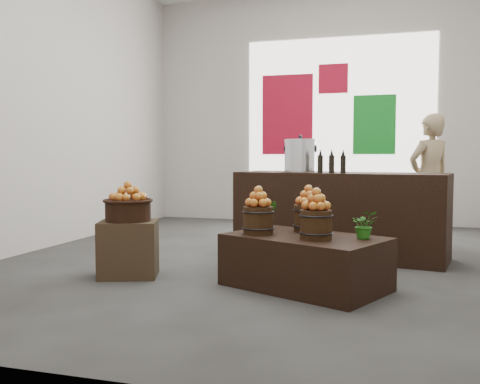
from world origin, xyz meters
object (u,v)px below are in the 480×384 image
(counter, at_px, (340,215))
(shopper, at_px, (429,179))
(display_table, at_px, (305,262))
(crate, at_px, (129,249))
(wicker_basket, at_px, (128,211))
(stock_pot_left, at_px, (300,156))

(counter, xyz_separation_m, shopper, (1.04, 1.24, 0.37))
(counter, bearing_deg, display_table, -85.06)
(shopper, bearing_deg, counter, 11.65)
(crate, relative_size, display_table, 0.40)
(wicker_basket, xyz_separation_m, display_table, (1.72, 0.04, -0.41))
(counter, bearing_deg, shopper, 59.66)
(wicker_basket, height_order, display_table, wicker_basket)
(stock_pot_left, bearing_deg, display_table, -78.31)
(wicker_basket, relative_size, counter, 0.18)
(display_table, distance_m, stock_pot_left, 1.95)
(wicker_basket, relative_size, display_table, 0.32)
(crate, relative_size, stock_pot_left, 1.47)
(crate, bearing_deg, display_table, 1.20)
(wicker_basket, relative_size, stock_pot_left, 1.18)
(display_table, bearing_deg, crate, -154.59)
(crate, xyz_separation_m, counter, (1.85, 1.63, 0.22))
(crate, xyz_separation_m, stock_pot_left, (1.37, 1.71, 0.89))
(display_table, bearing_deg, wicker_basket, -154.59)
(wicker_basket, distance_m, shopper, 4.08)
(crate, distance_m, wicker_basket, 0.37)
(shopper, bearing_deg, stock_pot_left, -1.12)
(crate, height_order, stock_pot_left, stock_pot_left)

